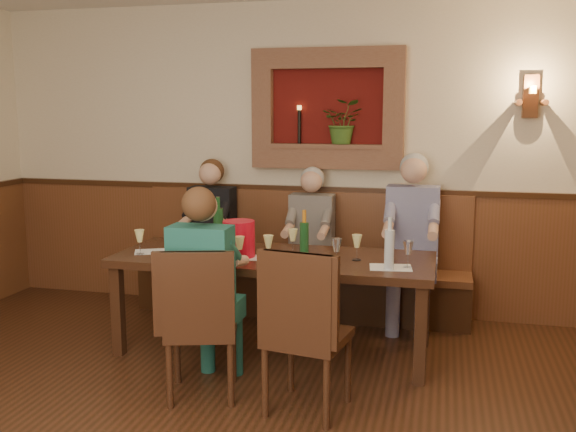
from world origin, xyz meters
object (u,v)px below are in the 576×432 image
dining_table (274,265)px  water_bottle (389,248)px  person_bench_left (210,249)px  chair_near_left (202,353)px  person_chair_front (207,307)px  person_bench_mid (310,257)px  wine_bottle_green_a (304,240)px  spittoon_bucket (239,239)px  chair_near_right (306,364)px  person_bench_right (411,256)px  wine_bottle_green_b (218,228)px  bench (301,278)px

dining_table → water_bottle: size_ratio=6.53×
dining_table → person_bench_left: bearing=134.9°
chair_near_left → person_chair_front: size_ratio=0.73×
person_bench_mid → person_chair_front: person_chair_front is taller
wine_bottle_green_a → spittoon_bucket: bearing=179.6°
person_chair_front → wine_bottle_green_a: person_chair_front is taller
chair_near_left → water_bottle: size_ratio=2.72×
wine_bottle_green_a → water_bottle: wine_bottle_green_a is taller
dining_table → wine_bottle_green_a: (0.26, -0.10, 0.23)m
spittoon_bucket → person_chair_front: bearing=-90.2°
person_bench_left → person_chair_front: 1.72m
spittoon_bucket → water_bottle: bearing=-6.5°
dining_table → chair_near_right: bearing=-64.0°
person_bench_right → wine_bottle_green_a: 1.22m
dining_table → person_bench_left: size_ratio=1.71×
person_bench_left → wine_bottle_green_b: (0.36, -0.74, 0.35)m
wine_bottle_green_a → water_bottle: size_ratio=1.02×
spittoon_bucket → water_bottle: (1.13, -0.13, 0.01)m
chair_near_left → wine_bottle_green_b: bearing=87.1°
chair_near_left → person_bench_left: (-0.60, 1.73, 0.29)m
person_bench_left → person_bench_right: bearing=-0.1°
chair_near_right → person_bench_left: 2.21m
wine_bottle_green_a → person_bench_left: bearing=139.4°
bench → water_bottle: 1.57m
wine_bottle_green_b → water_bottle: size_ratio=1.14×
person_bench_right → spittoon_bucket: person_bench_right is taller
dining_table → person_chair_front: (-0.25, -0.78, -0.11)m
chair_near_left → spittoon_bucket: spittoon_bucket is taller
person_bench_right → chair_near_right: bearing=-106.6°
dining_table → person_bench_right: size_ratio=1.62×
person_bench_right → wine_bottle_green_a: bearing=-127.8°
water_bottle → person_bench_right: bearing=84.7°
person_bench_right → water_bottle: bearing=-95.3°
person_bench_left → water_bottle: 2.05m
spittoon_bucket → wine_bottle_green_b: size_ratio=0.65×
chair_near_left → person_chair_front: 0.30m
chair_near_right → wine_bottle_green_a: (-0.20, 0.84, 0.60)m
dining_table → spittoon_bucket: size_ratio=8.78×
person_bench_left → wine_bottle_green_b: size_ratio=3.33×
person_bench_left → spittoon_bucket: person_bench_left is taller
dining_table → bench: (0.00, 0.94, -0.35)m
bench → person_chair_front: 1.76m
person_chair_front → wine_bottle_green_b: person_chair_front is taller
dining_table → bench: 1.01m
dining_table → wine_bottle_green_b: bearing=168.1°
person_chair_front → chair_near_right: bearing=-12.6°
dining_table → water_bottle: bearing=-14.3°
bench → wine_bottle_green_a: wine_bottle_green_a is taller
dining_table → wine_bottle_green_b: 0.55m
dining_table → chair_near_left: 1.00m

